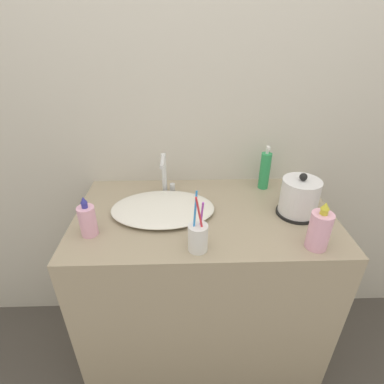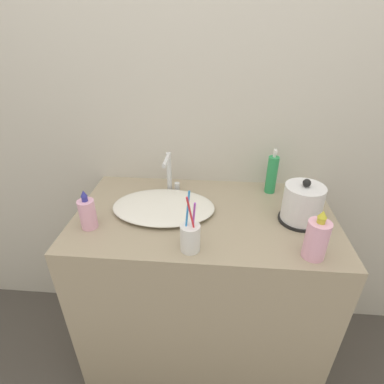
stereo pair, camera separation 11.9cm
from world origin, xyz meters
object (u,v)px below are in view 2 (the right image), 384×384
Objects in this scene: faucet at (170,172)px; mouthwash_bottle at (317,239)px; electric_kettle at (302,205)px; lotion_bottle at (272,174)px; toothbrush_cup at (190,237)px; shampoo_bottle at (88,213)px.

faucet reaches higher than mouthwash_bottle.
lotion_bottle is (-0.08, 0.23, 0.02)m from electric_kettle.
faucet is at bearing 107.99° from toothbrush_cup.
toothbrush_cup reaches higher than faucet.
mouthwash_bottle is (0.08, -0.44, -0.02)m from lotion_bottle.
mouthwash_bottle is at bearing -6.86° from shampoo_bottle.
faucet is at bearing 143.98° from mouthwash_bottle.
toothbrush_cup is at bearing -127.20° from lotion_bottle.
faucet is at bearing 161.11° from electric_kettle.
lotion_bottle reaches higher than shampoo_bottle.
lotion_bottle is 0.44m from mouthwash_bottle.
shampoo_bottle is at bearing -132.18° from faucet.
toothbrush_cup is 0.41m from mouthwash_bottle.
mouthwash_bottle is (0.41, 0.00, 0.02)m from toothbrush_cup.
shampoo_bottle is (-0.81, -0.11, -0.01)m from electric_kettle.
lotion_bottle reaches higher than faucet.
faucet is 0.84× the size of toothbrush_cup.
shampoo_bottle is at bearing 166.12° from toothbrush_cup.
electric_kettle is at bearing 7.75° from shampoo_bottle.
lotion_bottle is at bearing 5.13° from faucet.
toothbrush_cup is at bearing -72.01° from faucet.
faucet is 1.03× the size of mouthwash_bottle.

